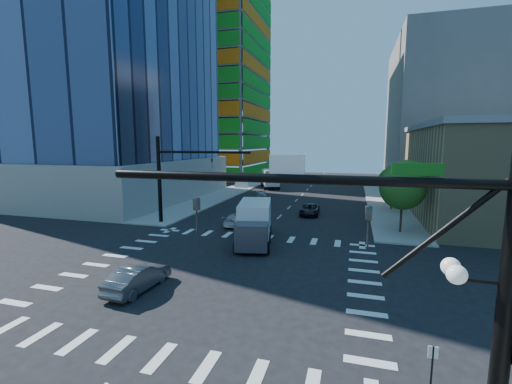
% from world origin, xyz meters
% --- Properties ---
extents(ground, '(160.00, 160.00, 0.00)m').
position_xyz_m(ground, '(0.00, 0.00, 0.00)').
color(ground, black).
rests_on(ground, ground).
extents(road_markings, '(20.00, 20.00, 0.01)m').
position_xyz_m(road_markings, '(0.00, 0.00, 0.01)').
color(road_markings, silver).
rests_on(road_markings, ground).
extents(sidewalk_ne, '(5.00, 60.00, 0.15)m').
position_xyz_m(sidewalk_ne, '(12.50, 40.00, 0.07)').
color(sidewalk_ne, gray).
rests_on(sidewalk_ne, ground).
extents(sidewalk_nw, '(5.00, 60.00, 0.15)m').
position_xyz_m(sidewalk_nw, '(-12.50, 40.00, 0.07)').
color(sidewalk_nw, gray).
rests_on(sidewalk_nw, ground).
extents(construction_building, '(25.16, 34.50, 70.60)m').
position_xyz_m(construction_building, '(-27.41, 61.93, 24.61)').
color(construction_building, slate).
rests_on(construction_building, ground).
extents(bg_building_ne, '(24.00, 30.00, 28.00)m').
position_xyz_m(bg_building_ne, '(27.00, 55.00, 14.00)').
color(bg_building_ne, slate).
rests_on(bg_building_ne, ground).
extents(signal_mast_se, '(10.51, 2.48, 9.00)m').
position_xyz_m(signal_mast_se, '(10.60, -11.50, 5.01)').
color(signal_mast_se, black).
rests_on(signal_mast_se, sidewalk_se).
extents(signal_mast_nw, '(10.20, 0.40, 9.00)m').
position_xyz_m(signal_mast_nw, '(-10.00, 11.50, 5.49)').
color(signal_mast_nw, black).
rests_on(signal_mast_nw, sidewalk_nw).
extents(tree_south, '(4.16, 4.16, 6.82)m').
position_xyz_m(tree_south, '(12.63, 13.90, 4.69)').
color(tree_south, '#382316').
rests_on(tree_south, sidewalk_ne).
extents(tree_north, '(3.54, 3.52, 5.78)m').
position_xyz_m(tree_north, '(12.93, 25.90, 3.99)').
color(tree_north, '#382316').
rests_on(tree_north, sidewalk_ne).
extents(no_parking_sign, '(0.30, 0.06, 2.20)m').
position_xyz_m(no_parking_sign, '(10.70, -9.00, 1.38)').
color(no_parking_sign, black).
rests_on(no_parking_sign, ground).
extents(car_nb_far, '(2.35, 4.71, 1.28)m').
position_xyz_m(car_nb_far, '(3.21, 20.08, 0.64)').
color(car_nb_far, black).
rests_on(car_nb_far, ground).
extents(car_sb_near, '(1.98, 4.42, 1.26)m').
position_xyz_m(car_sb_near, '(-3.34, 12.76, 0.63)').
color(car_sb_near, white).
rests_on(car_sb_near, ground).
extents(car_sb_mid, '(2.27, 4.14, 1.33)m').
position_xyz_m(car_sb_mid, '(-5.42, 29.98, 0.67)').
color(car_sb_mid, '#9B9EA2').
rests_on(car_sb_mid, ground).
extents(car_sb_cross, '(1.83, 4.59, 1.48)m').
position_xyz_m(car_sb_cross, '(-3.67, -3.72, 0.74)').
color(car_sb_cross, '#545559').
rests_on(car_sb_cross, ground).
extents(box_truck_near, '(4.09, 6.98, 3.43)m').
position_xyz_m(box_truck_near, '(0.23, 6.85, 1.52)').
color(box_truck_near, black).
rests_on(box_truck_near, ground).
extents(box_truck_far, '(5.12, 7.39, 3.57)m').
position_xyz_m(box_truck_far, '(-7.24, 42.82, 1.58)').
color(box_truck_far, black).
rests_on(box_truck_far, ground).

